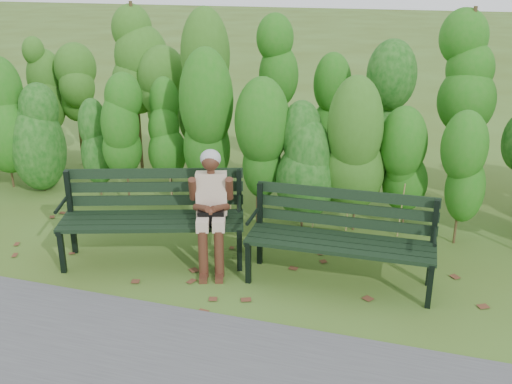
# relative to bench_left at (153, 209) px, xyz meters

# --- Properties ---
(ground) EXTENTS (80.00, 80.00, 0.00)m
(ground) POSITION_rel_bench_left_xyz_m (1.04, 0.03, -0.57)
(ground) COLOR #42541A
(hedge_band) EXTENTS (11.04, 1.67, 2.42)m
(hedge_band) POSITION_rel_bench_left_xyz_m (1.04, 1.90, 0.68)
(hedge_band) COLOR #47381E
(hedge_band) RESTS_ON ground
(leaf_litter) EXTENTS (5.46, 2.14, 0.01)m
(leaf_litter) POSITION_rel_bench_left_xyz_m (1.16, 0.08, -0.57)
(leaf_litter) COLOR brown
(leaf_litter) RESTS_ON ground
(bench_left) EXTENTS (2.04, 1.22, 0.97)m
(bench_left) POSITION_rel_bench_left_xyz_m (0.00, 0.00, 0.00)
(bench_left) COLOR black
(bench_left) RESTS_ON ground
(bench_right) EXTENTS (1.87, 0.66, 0.93)m
(bench_right) POSITION_rel_bench_left_xyz_m (2.04, 0.10, -0.03)
(bench_right) COLOR black
(bench_right) RESTS_ON ground
(seated_woman) EXTENTS (0.52, 0.73, 1.26)m
(seated_woman) POSITION_rel_bench_left_xyz_m (0.67, 0.02, 0.16)
(seated_woman) COLOR #B7A98C
(seated_woman) RESTS_ON ground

